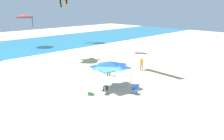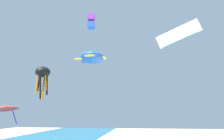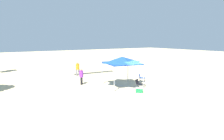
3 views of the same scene
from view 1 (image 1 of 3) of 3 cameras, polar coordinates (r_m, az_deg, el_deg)
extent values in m
cube|color=#D6BC8C|center=(22.02, -0.86, -5.81)|extent=(120.00, 120.00, 0.10)
cylinder|color=#B7B7BC|center=(20.78, -1.86, -3.84)|extent=(0.07, 0.07, 2.18)
cylinder|color=#B7B7BC|center=(22.52, 4.84, -2.26)|extent=(0.07, 0.07, 2.18)
cylinder|color=#B7B7BC|center=(23.14, -5.75, -1.77)|extent=(0.07, 0.07, 2.18)
cylinder|color=#B7B7BC|center=(24.71, 0.59, -0.49)|extent=(0.07, 0.07, 2.18)
cube|color=blue|center=(22.39, -0.54, 0.75)|extent=(3.69, 3.51, 0.10)
pyramid|color=blue|center=(22.30, -0.54, 1.58)|extent=(3.61, 3.44, 0.57)
cylinder|color=black|center=(21.26, -2.85, -5.94)|extent=(0.02, 0.02, 0.40)
cylinder|color=black|center=(21.07, -1.56, -6.15)|extent=(0.02, 0.02, 0.40)
cylinder|color=black|center=(21.70, -2.28, -5.46)|extent=(0.02, 0.02, 0.40)
cylinder|color=black|center=(21.51, -1.01, -5.65)|extent=(0.02, 0.02, 0.40)
cube|color=black|center=(21.31, -1.93, -5.30)|extent=(0.68, 0.68, 0.03)
cube|color=black|center=(21.48, -1.62, -4.51)|extent=(0.31, 0.51, 0.41)
cylinder|color=black|center=(21.20, 5.29, -6.06)|extent=(0.02, 0.02, 0.40)
cylinder|color=black|center=(21.22, 6.70, -6.09)|extent=(0.02, 0.02, 0.40)
cylinder|color=black|center=(21.69, 5.28, -5.53)|extent=(0.02, 0.02, 0.40)
cylinder|color=black|center=(21.70, 6.66, -5.56)|extent=(0.02, 0.02, 0.40)
cube|color=blue|center=(21.38, 6.00, -5.31)|extent=(0.73, 0.73, 0.03)
cube|color=blue|center=(21.57, 6.00, -4.51)|extent=(0.42, 0.46, 0.41)
cube|color=#1E8C4C|center=(21.43, -5.73, -5.88)|extent=(0.70, 0.72, 0.36)
cube|color=white|center=(21.36, -5.74, -5.38)|extent=(0.72, 0.74, 0.04)
cylinder|color=slate|center=(28.97, 7.80, 0.50)|extent=(0.16, 0.16, 0.80)
cylinder|color=slate|center=(29.17, 7.33, 0.62)|extent=(0.16, 0.16, 0.80)
cylinder|color=orange|center=(28.88, 7.62, 1.98)|extent=(0.42, 0.42, 0.70)
sphere|color=beige|center=(28.76, 7.65, 2.91)|extent=(0.26, 0.26, 0.26)
cylinder|color=black|center=(26.81, -0.57, -0.73)|extent=(0.15, 0.15, 0.75)
cylinder|color=black|center=(26.77, -1.19, -0.75)|extent=(0.15, 0.15, 0.75)
cylinder|color=purple|center=(26.59, -0.89, 0.69)|extent=(0.39, 0.39, 0.65)
sphere|color=tan|center=(26.47, -0.89, 1.62)|extent=(0.24, 0.24, 0.24)
cone|color=red|center=(48.28, -21.75, 12.94)|extent=(4.53, 4.56, 1.23)
cylinder|color=blue|center=(48.36, -19.93, 11.77)|extent=(0.73, 1.41, 2.18)
camera|label=2|loc=(27.30, -61.38, 2.00)|focal=35.07mm
camera|label=3|loc=(26.35, -44.16, 3.56)|focal=31.24mm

